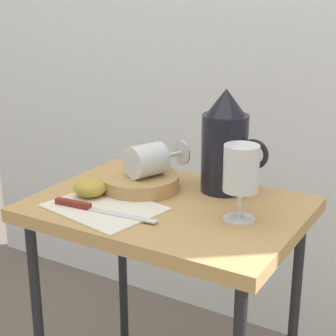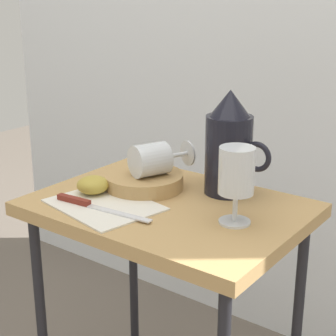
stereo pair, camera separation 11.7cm
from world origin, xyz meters
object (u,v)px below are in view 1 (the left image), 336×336
wine_glass_upright (241,173)px  wine_glass_tipped_near (148,160)px  basket_tray (140,182)px  knife (90,208)px  pitcher (225,150)px  table (168,233)px  apple_half_left (90,188)px

wine_glass_upright → wine_glass_tipped_near: wine_glass_upright is taller
basket_tray → knife: bearing=-95.7°
pitcher → knife: (-0.19, -0.26, -0.09)m
wine_glass_upright → table: bearing=177.8°
wine_glass_upright → basket_tray: bearing=169.9°
wine_glass_tipped_near → wine_glass_upright: bearing=-12.0°
table → basket_tray: 0.14m
basket_tray → pitcher: 0.21m
table → wine_glass_upright: (0.17, -0.01, 0.17)m
basket_tray → apple_half_left: (-0.06, -0.10, 0.01)m
basket_tray → wine_glass_tipped_near: wine_glass_tipped_near is taller
basket_tray → wine_glass_tipped_near: bearing=13.2°
pitcher → apple_half_left: bearing=-140.6°
pitcher → knife: bearing=-126.2°
wine_glass_upright → knife: bearing=-157.8°
apple_half_left → basket_tray: bearing=57.9°
table → wine_glass_tipped_near: (-0.08, 0.05, 0.14)m
apple_half_left → wine_glass_tipped_near: bearing=51.7°
table → apple_half_left: (-0.17, -0.06, 0.09)m
wine_glass_upright → apple_half_left: bearing=-170.8°
wine_glass_upright → pitcher: bearing=125.4°
pitcher → wine_glass_upright: pitcher is taller
wine_glass_upright → wine_glass_tipped_near: 0.26m
wine_glass_upright → knife: 0.32m
wine_glass_tipped_near → table: bearing=-30.1°
pitcher → apple_half_left: pitcher is taller
pitcher → wine_glass_upright: 0.17m
apple_half_left → knife: (0.05, -0.06, -0.02)m
wine_glass_upright → wine_glass_tipped_near: bearing=168.0°
basket_tray → wine_glass_upright: (0.27, -0.05, 0.08)m
wine_glass_upright → wine_glass_tipped_near: size_ratio=0.98×
basket_tray → apple_half_left: size_ratio=2.53×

